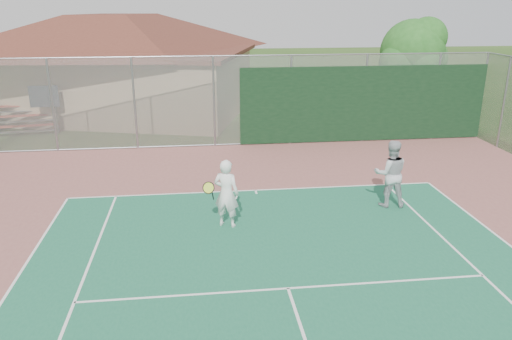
{
  "coord_description": "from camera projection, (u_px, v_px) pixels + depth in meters",
  "views": [
    {
      "loc": [
        -1.66,
        -2.09,
        5.42
      ],
      "look_at": [
        -0.2,
        10.11,
        1.27
      ],
      "focal_mm": 35.0,
      "sensor_mm": 36.0,
      "label": 1
    }
  ],
  "objects": [
    {
      "name": "back_fence",
      "position": [
        293.0,
        103.0,
        19.56
      ],
      "size": [
        20.08,
        0.11,
        3.53
      ],
      "color": "gray",
      "rests_on": "ground"
    },
    {
      "name": "clubhouse",
      "position": [
        116.0,
        55.0,
        24.83
      ],
      "size": [
        15.28,
        12.21,
        5.77
      ],
      "rotation": [
        0.0,
        0.0,
        -0.28
      ],
      "color": "tan",
      "rests_on": "ground"
    },
    {
      "name": "bleachers",
      "position": [
        25.0,
        118.0,
        21.87
      ],
      "size": [
        3.05,
        1.99,
        1.08
      ],
      "rotation": [
        0.0,
        0.0,
        0.14
      ],
      "color": "#9F3624",
      "rests_on": "ground"
    },
    {
      "name": "tree",
      "position": [
        414.0,
        54.0,
        22.85
      ],
      "size": [
        3.45,
        3.27,
        4.81
      ],
      "color": "#372214",
      "rests_on": "ground"
    },
    {
      "name": "player_white_front",
      "position": [
        226.0,
        194.0,
        12.4
      ],
      "size": [
        1.02,
        0.81,
        1.76
      ],
      "rotation": [
        0.0,
        0.0,
        2.73
      ],
      "color": "white",
      "rests_on": "ground"
    },
    {
      "name": "player_grey_back",
      "position": [
        390.0,
        174.0,
        13.66
      ],
      "size": [
        1.01,
        0.84,
        1.88
      ],
      "rotation": [
        0.0,
        0.0,
        2.99
      ],
      "color": "#B6B8BB",
      "rests_on": "ground"
    }
  ]
}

